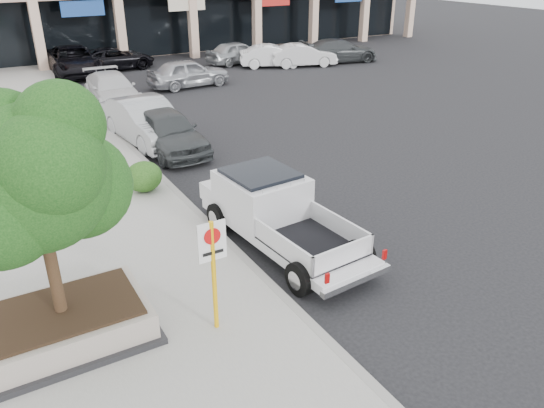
{
  "coord_description": "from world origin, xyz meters",
  "views": [
    {
      "loc": [
        -6.42,
        -8.63,
        6.76
      ],
      "look_at": [
        -0.55,
        1.5,
        1.16
      ],
      "focal_mm": 35.0,
      "sensor_mm": 36.0,
      "label": 1
    }
  ],
  "objects_px": {
    "planter_tree": "(41,175)",
    "lot_car_e": "(238,53)",
    "no_parking_sign": "(213,261)",
    "curb_car_c": "(112,89)",
    "lot_car_d": "(114,59)",
    "lot_car_b": "(273,56)",
    "pickup_truck": "(284,217)",
    "lot_car_a": "(188,73)",
    "curb_car_d": "(74,61)",
    "lot_car_c": "(339,51)",
    "lot_car_f": "(303,55)",
    "curb_car_a": "(168,131)",
    "curb_car_b": "(146,121)",
    "planter": "(65,325)"
  },
  "relations": [
    {
      "from": "no_parking_sign",
      "to": "curb_car_b",
      "type": "relative_size",
      "value": 0.45
    },
    {
      "from": "no_parking_sign",
      "to": "curb_car_c",
      "type": "bearing_deg",
      "value": 81.03
    },
    {
      "from": "curb_car_c",
      "to": "lot_car_d",
      "type": "relative_size",
      "value": 1.01
    },
    {
      "from": "lot_car_b",
      "to": "lot_car_f",
      "type": "xyz_separation_m",
      "value": [
        1.81,
        -0.76,
        0.01
      ]
    },
    {
      "from": "planter",
      "to": "lot_car_b",
      "type": "xyz_separation_m",
      "value": [
        16.83,
        21.21,
        0.22
      ]
    },
    {
      "from": "curb_car_a",
      "to": "lot_car_e",
      "type": "relative_size",
      "value": 1.07
    },
    {
      "from": "curb_car_b",
      "to": "curb_car_d",
      "type": "xyz_separation_m",
      "value": [
        0.22,
        14.45,
        -0.01
      ]
    },
    {
      "from": "pickup_truck",
      "to": "lot_car_a",
      "type": "bearing_deg",
      "value": 70.65
    },
    {
      "from": "planter_tree",
      "to": "curb_car_d",
      "type": "relative_size",
      "value": 0.67
    },
    {
      "from": "lot_car_e",
      "to": "lot_car_d",
      "type": "bearing_deg",
      "value": 67.55
    },
    {
      "from": "curb_car_c",
      "to": "lot_car_a",
      "type": "xyz_separation_m",
      "value": [
        4.58,
        1.59,
        0.03
      ]
    },
    {
      "from": "curb_car_c",
      "to": "lot_car_a",
      "type": "height_order",
      "value": "lot_car_a"
    },
    {
      "from": "curb_car_a",
      "to": "lot_car_c",
      "type": "bearing_deg",
      "value": 32.73
    },
    {
      "from": "lot_car_b",
      "to": "curb_car_a",
      "type": "bearing_deg",
      "value": 158.74
    },
    {
      "from": "lot_car_b",
      "to": "no_parking_sign",
      "type": "bearing_deg",
      "value": 169.98
    },
    {
      "from": "curb_car_a",
      "to": "lot_car_b",
      "type": "distance_m",
      "value": 16.47
    },
    {
      "from": "lot_car_c",
      "to": "curb_car_a",
      "type": "bearing_deg",
      "value": 134.43
    },
    {
      "from": "pickup_truck",
      "to": "lot_car_e",
      "type": "height_order",
      "value": "pickup_truck"
    },
    {
      "from": "lot_car_c",
      "to": "lot_car_e",
      "type": "distance_m",
      "value": 6.8
    },
    {
      "from": "planter_tree",
      "to": "lot_car_e",
      "type": "xyz_separation_m",
      "value": [
        15.24,
        23.16,
        -2.68
      ]
    },
    {
      "from": "planter_tree",
      "to": "lot_car_d",
      "type": "bearing_deg",
      "value": 73.14
    },
    {
      "from": "no_parking_sign",
      "to": "lot_car_b",
      "type": "distance_m",
      "value": 26.48
    },
    {
      "from": "lot_car_b",
      "to": "lot_car_d",
      "type": "xyz_separation_m",
      "value": [
        -9.04,
        4.21,
        -0.0
      ]
    },
    {
      "from": "curb_car_d",
      "to": "planter_tree",
      "type": "bearing_deg",
      "value": -99.66
    },
    {
      "from": "pickup_truck",
      "to": "lot_car_c",
      "type": "xyz_separation_m",
      "value": [
        16.07,
        19.3,
        -0.11
      ]
    },
    {
      "from": "curb_car_c",
      "to": "lot_car_f",
      "type": "bearing_deg",
      "value": 15.89
    },
    {
      "from": "planter",
      "to": "lot_car_c",
      "type": "bearing_deg",
      "value": 43.47
    },
    {
      "from": "curb_car_d",
      "to": "lot_car_f",
      "type": "distance_m",
      "value": 14.17
    },
    {
      "from": "curb_car_b",
      "to": "lot_car_a",
      "type": "bearing_deg",
      "value": 51.84
    },
    {
      "from": "lot_car_b",
      "to": "lot_car_e",
      "type": "distance_m",
      "value": 2.56
    },
    {
      "from": "lot_car_a",
      "to": "planter",
      "type": "bearing_deg",
      "value": 148.44
    },
    {
      "from": "no_parking_sign",
      "to": "lot_car_e",
      "type": "bearing_deg",
      "value": 62.37
    },
    {
      "from": "pickup_truck",
      "to": "lot_car_f",
      "type": "bearing_deg",
      "value": 51.01
    },
    {
      "from": "pickup_truck",
      "to": "lot_car_e",
      "type": "relative_size",
      "value": 1.28
    },
    {
      "from": "planter_tree",
      "to": "lot_car_b",
      "type": "bearing_deg",
      "value": 51.58
    },
    {
      "from": "curb_car_d",
      "to": "lot_car_a",
      "type": "distance_m",
      "value": 8.07
    },
    {
      "from": "lot_car_a",
      "to": "lot_car_f",
      "type": "bearing_deg",
      "value": -81.98
    },
    {
      "from": "lot_car_b",
      "to": "lot_car_c",
      "type": "height_order",
      "value": "lot_car_c"
    },
    {
      "from": "no_parking_sign",
      "to": "curb_car_d",
      "type": "bearing_deg",
      "value": 84.09
    },
    {
      "from": "no_parking_sign",
      "to": "planter",
      "type": "bearing_deg",
      "value": 157.14
    },
    {
      "from": "planter_tree",
      "to": "lot_car_a",
      "type": "bearing_deg",
      "value": 61.88
    },
    {
      "from": "lot_car_b",
      "to": "pickup_truck",
      "type": "bearing_deg",
      "value": 173.0
    },
    {
      "from": "curb_car_d",
      "to": "lot_car_a",
      "type": "xyz_separation_m",
      "value": [
        4.73,
        -6.54,
        -0.07
      ]
    },
    {
      "from": "planter_tree",
      "to": "lot_car_e",
      "type": "bearing_deg",
      "value": 56.66
    },
    {
      "from": "planter",
      "to": "lot_car_e",
      "type": "bearing_deg",
      "value": 56.6
    },
    {
      "from": "curb_car_c",
      "to": "lot_car_f",
      "type": "relative_size",
      "value": 1.17
    },
    {
      "from": "no_parking_sign",
      "to": "lot_car_a",
      "type": "height_order",
      "value": "no_parking_sign"
    },
    {
      "from": "no_parking_sign",
      "to": "curb_car_c",
      "type": "distance_m",
      "value": 18.47
    },
    {
      "from": "lot_car_d",
      "to": "planter_tree",
      "type": "bearing_deg",
      "value": 158.18
    },
    {
      "from": "curb_car_a",
      "to": "curb_car_b",
      "type": "distance_m",
      "value": 1.52
    }
  ]
}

